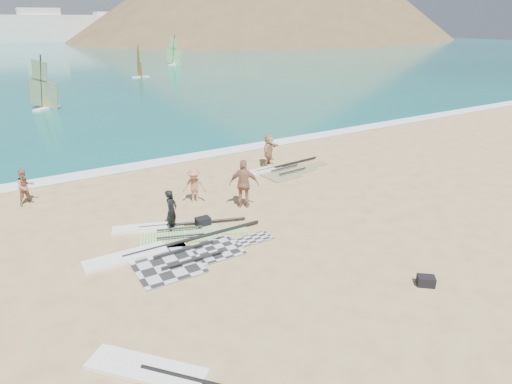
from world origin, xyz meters
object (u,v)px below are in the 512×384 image
rig_grey (169,254)px  gear_bag_near (203,222)px  rig_green (168,231)px  person_wetsuit (172,211)px  beachgoer_mid (194,186)px  beachgoer_back (244,184)px  beachgoer_right (269,149)px  gear_bag_far (426,281)px  beachgoer_left (26,187)px  rig_orange (277,171)px

rig_grey → gear_bag_near: gear_bag_near is taller
rig_green → person_wetsuit: size_ratio=3.03×
beachgoer_mid → beachgoer_back: size_ratio=0.75×
beachgoer_right → gear_bag_near: bearing=-175.2°
person_wetsuit → rig_green: bearing=163.8°
rig_green → beachgoer_mid: beachgoer_mid is taller
gear_bag_far → beachgoer_back: 7.79m
gear_bag_far → rig_green: bearing=126.7°
beachgoer_left → beachgoer_mid: bearing=-53.7°
gear_bag_far → rig_orange: bearing=80.2°
rig_orange → beachgoer_right: size_ratio=3.02×
beachgoer_left → beachgoer_right: (11.31, -0.93, 0.09)m
rig_grey → beachgoer_right: (7.82, 6.14, 0.80)m
gear_bag_near → gear_bag_far: 7.88m
person_wetsuit → beachgoer_mid: 2.53m
beachgoer_mid → beachgoer_back: bearing=-10.3°
person_wetsuit → beachgoer_mid: (1.70, 1.87, -0.03)m
rig_green → beachgoer_right: beachgoer_right is taller
person_wetsuit → beachgoer_back: size_ratio=0.77×
gear_bag_near → person_wetsuit: bearing=165.9°
rig_grey → person_wetsuit: person_wetsuit is taller
gear_bag_near → beachgoer_mid: bearing=74.0°
person_wetsuit → beachgoer_back: beachgoer_back is taller
beachgoer_mid → rig_orange: bearing=48.1°
rig_orange → person_wetsuit: 7.58m
beachgoer_mid → beachgoer_right: size_ratio=0.89×
beachgoer_mid → beachgoer_left: bearing=-177.8°
beachgoer_right → person_wetsuit: bearing=178.7°
rig_grey → rig_orange: rig_grey is taller
rig_green → gear_bag_far: 8.73m
rig_orange → person_wetsuit: person_wetsuit is taller
rig_orange → gear_bag_far: 10.55m
beachgoer_back → beachgoer_left: bearing=0.8°
rig_orange → beachgoer_back: beachgoer_back is taller
rig_green → beachgoer_left: size_ratio=3.12×
rig_green → beachgoer_back: size_ratio=2.34×
beachgoer_left → beachgoer_mid: size_ratio=1.00×
gear_bag_near → person_wetsuit: 1.27m
rig_green → beachgoer_mid: size_ratio=3.14×
beachgoer_mid → person_wetsuit: bearing=-99.6°
gear_bag_near → beachgoer_left: beachgoer_left is taller
gear_bag_far → beachgoer_right: size_ratio=0.29×
rig_green → gear_bag_near: gear_bag_near is taller
rig_orange → beachgoer_back: (-3.54, -2.85, 0.96)m
gear_bag_far → beachgoer_left: size_ratio=0.32×
beachgoer_right → beachgoer_left: bearing=141.7°
person_wetsuit → beachgoer_left: size_ratio=1.03×
beachgoer_back → beachgoer_right: 5.52m
gear_bag_near → gear_bag_far: (3.91, -6.84, -0.02)m
person_wetsuit → beachgoer_right: size_ratio=0.92×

